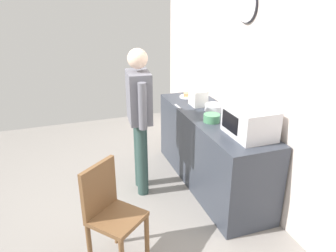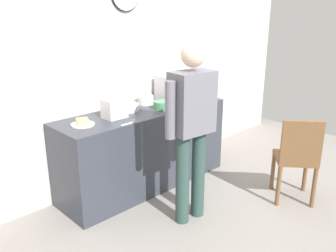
% 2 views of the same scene
% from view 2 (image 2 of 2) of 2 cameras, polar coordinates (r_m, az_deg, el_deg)
% --- Properties ---
extents(ground_plane, '(6.00, 6.00, 0.00)m').
position_cam_2_polar(ground_plane, '(3.83, 12.29, -13.56)').
color(ground_plane, gray).
extents(back_wall, '(5.40, 0.13, 2.60)m').
position_cam_2_polar(back_wall, '(4.39, -4.19, 9.21)').
color(back_wall, silver).
rests_on(back_wall, ground_plane).
extents(kitchen_counter, '(2.05, 0.62, 0.91)m').
position_cam_2_polar(kitchen_counter, '(4.15, -3.69, -3.51)').
color(kitchen_counter, '#333842').
rests_on(kitchen_counter, ground_plane).
extents(microwave, '(0.50, 0.39, 0.30)m').
position_cam_2_polar(microwave, '(4.45, 1.87, 6.19)').
color(microwave, silver).
rests_on(microwave, kitchen_counter).
extents(sandwich_plate, '(0.23, 0.23, 0.07)m').
position_cam_2_polar(sandwich_plate, '(3.57, -13.34, 0.45)').
color(sandwich_plate, white).
rests_on(sandwich_plate, kitchen_counter).
extents(salad_bowl, '(0.19, 0.19, 0.09)m').
position_cam_2_polar(salad_bowl, '(4.03, -1.02, 3.33)').
color(salad_bowl, '#4C8E60').
rests_on(salad_bowl, kitchen_counter).
extents(cereal_bowl, '(0.23, 0.23, 0.08)m').
position_cam_2_polar(cereal_bowl, '(3.97, -6.32, 2.95)').
color(cereal_bowl, white).
rests_on(cereal_bowl, kitchen_counter).
extents(mixing_bowl, '(0.19, 0.19, 0.10)m').
position_cam_2_polar(mixing_bowl, '(4.23, -3.53, 4.12)').
color(mixing_bowl, white).
rests_on(mixing_bowl, kitchen_counter).
extents(toaster, '(0.22, 0.18, 0.20)m').
position_cam_2_polar(toaster, '(3.73, -8.48, 2.78)').
color(toaster, silver).
rests_on(toaster, kitchen_counter).
extents(fork_utensil, '(0.09, 0.16, 0.01)m').
position_cam_2_polar(fork_utensil, '(4.01, -9.67, 2.38)').
color(fork_utensil, silver).
rests_on(fork_utensil, kitchen_counter).
extents(spoon_utensil, '(0.17, 0.03, 0.01)m').
position_cam_2_polar(spoon_utensil, '(3.53, -6.40, 0.35)').
color(spoon_utensil, silver).
rests_on(spoon_utensil, kitchen_counter).
extents(person_standing, '(0.59, 0.28, 1.72)m').
position_cam_2_polar(person_standing, '(3.29, 3.76, 0.78)').
color(person_standing, '#2D4541').
rests_on(person_standing, ground_plane).
extents(wooden_chair, '(0.56, 0.56, 0.94)m').
position_cam_2_polar(wooden_chair, '(3.99, 19.71, -4.52)').
color(wooden_chair, brown).
rests_on(wooden_chair, ground_plane).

